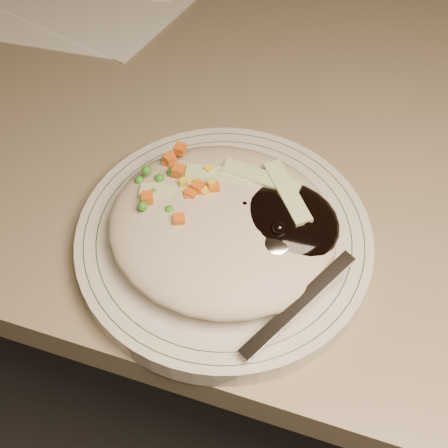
% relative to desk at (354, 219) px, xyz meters
% --- Properties ---
extents(desk, '(1.40, 0.70, 0.74)m').
position_rel_desk_xyz_m(desk, '(0.00, 0.00, 0.00)').
color(desk, '#7F735C').
rests_on(desk, ground).
extents(plate, '(0.26, 0.26, 0.02)m').
position_rel_desk_xyz_m(plate, '(-0.11, -0.23, 0.21)').
color(plate, silver).
rests_on(plate, desk).
extents(plate_rim, '(0.24, 0.24, 0.00)m').
position_rel_desk_xyz_m(plate_rim, '(-0.11, -0.23, 0.22)').
color(plate_rim, '#144723').
rests_on(plate_rim, plate).
extents(meal, '(0.21, 0.19, 0.05)m').
position_rel_desk_xyz_m(meal, '(-0.10, -0.23, 0.24)').
color(meal, '#BDB399').
rests_on(meal, plate).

